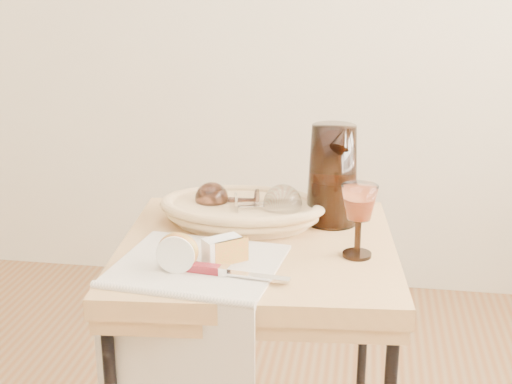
% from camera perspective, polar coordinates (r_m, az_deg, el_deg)
% --- Properties ---
extents(tea_towel, '(0.34, 0.31, 0.01)m').
position_cam_1_polar(tea_towel, '(1.39, -4.73, -5.89)').
color(tea_towel, '#FEE9CF').
rests_on(tea_towel, side_table).
extents(bread_basket, '(0.34, 0.24, 0.05)m').
position_cam_1_polar(bread_basket, '(1.60, -1.10, -1.67)').
color(bread_basket, tan).
rests_on(bread_basket, side_table).
extents(goblet_lying_a, '(0.13, 0.08, 0.08)m').
position_cam_1_polar(goblet_lying_a, '(1.61, -2.06, -0.63)').
color(goblet_lying_a, '#4E3126').
rests_on(goblet_lying_a, bread_basket).
extents(goblet_lying_b, '(0.16, 0.12, 0.09)m').
position_cam_1_polar(goblet_lying_b, '(1.56, 0.55, -1.00)').
color(goblet_lying_b, white).
rests_on(goblet_lying_b, bread_basket).
extents(pitcher, '(0.24, 0.28, 0.27)m').
position_cam_1_polar(pitcher, '(1.59, 6.24, 1.40)').
color(pitcher, black).
rests_on(pitcher, side_table).
extents(wine_goblet, '(0.10, 0.10, 0.15)m').
position_cam_1_polar(wine_goblet, '(1.42, 8.32, -2.33)').
color(wine_goblet, white).
rests_on(wine_goblet, side_table).
extents(apple_half, '(0.08, 0.04, 0.07)m').
position_cam_1_polar(apple_half, '(1.35, -6.34, -4.76)').
color(apple_half, '#B23A21').
rests_on(apple_half, tea_towel).
extents(apple_wedge, '(0.08, 0.08, 0.05)m').
position_cam_1_polar(apple_wedge, '(1.38, -2.73, -4.72)').
color(apple_wedge, white).
rests_on(apple_wedge, tea_towel).
extents(table_knife, '(0.22, 0.05, 0.02)m').
position_cam_1_polar(table_knife, '(1.33, -2.28, -6.44)').
color(table_knife, silver).
rests_on(table_knife, tea_towel).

